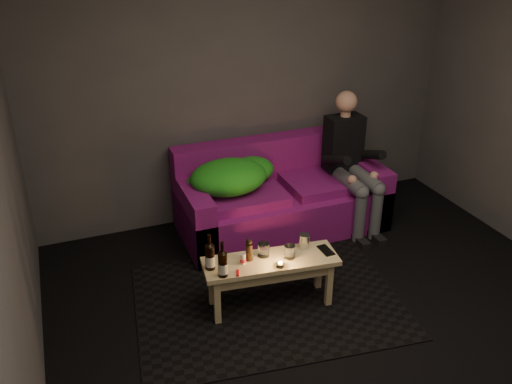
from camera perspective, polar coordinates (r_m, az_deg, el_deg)
floor at (r=3.81m, az=11.82°, el=-16.66°), size 4.50×4.50×0.00m
room at (r=3.33m, az=10.11°, el=9.93°), size 4.50×4.50×4.50m
rug at (r=4.19m, az=1.22°, el=-11.27°), size 2.12×1.65×0.01m
sofa at (r=5.01m, az=2.55°, el=-0.68°), size 1.86×0.84×0.80m
green_blanket at (r=4.71m, az=-2.56°, el=1.73°), size 0.82×0.56×0.28m
person at (r=5.01m, az=9.95°, el=3.38°), size 0.33×0.77×1.24m
coffee_table at (r=3.96m, az=1.54°, el=-7.96°), size 1.01×0.43×0.40m
beer_bottle_a at (r=3.78m, az=-4.87°, el=-6.75°), size 0.07×0.07×0.27m
beer_bottle_b at (r=3.71m, az=-3.52°, el=-7.54°), size 0.07×0.07×0.27m
salt_shaker at (r=3.85m, az=-1.38°, el=-7.05°), size 0.04×0.04×0.08m
pepper_mill at (r=3.88m, az=-0.73°, el=-6.36°), size 0.06×0.06×0.13m
tumbler_back at (r=3.94m, az=0.79°, el=-6.10°), size 0.11×0.11×0.10m
tealight at (r=3.84m, az=2.57°, el=-7.59°), size 0.06×0.06×0.04m
tumbler_front at (r=3.92m, az=3.55°, el=-6.30°), size 0.09×0.09×0.10m
steel_cup at (r=4.05m, az=5.08°, el=-5.16°), size 0.10×0.10×0.11m
smartphone at (r=4.05m, az=7.35°, el=-6.11°), size 0.08×0.15×0.01m
red_lighter at (r=3.77m, az=-1.96°, el=-8.52°), size 0.04×0.07×0.01m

